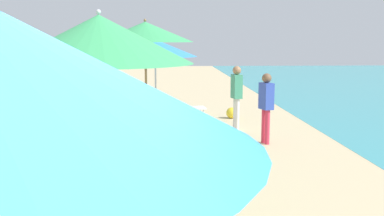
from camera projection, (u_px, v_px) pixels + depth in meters
name	position (u px, v px, depth m)	size (l,w,h in m)	color
umbrella_second	(99.00, 39.00, 5.35)	(2.22, 2.22, 2.76)	silver
lounger_second_shoreside	(157.00, 183.00, 6.77)	(1.39, 0.60, 0.57)	white
umbrella_third	(145.00, 32.00, 9.52)	(2.02, 2.02, 2.83)	olive
lounger_third_shoreside	(180.00, 131.00, 10.85)	(1.51, 0.91, 0.50)	white
umbrella_farthest	(155.00, 48.00, 13.44)	(2.47, 2.47, 2.46)	silver
lounger_farthest_shoreside	(181.00, 107.00, 14.74)	(1.59, 0.81, 0.52)	white
person_walking_near	(266.00, 101.00, 10.54)	(0.31, 0.41, 1.64)	#D8334C
person_walking_mid	(237.00, 91.00, 12.24)	(0.28, 0.39, 1.70)	silver
person_walking_far	(21.00, 103.00, 9.73)	(0.23, 0.36, 1.75)	#334CB2
beach_ball	(232.00, 113.00, 14.05)	(0.34, 0.34, 0.34)	yellow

